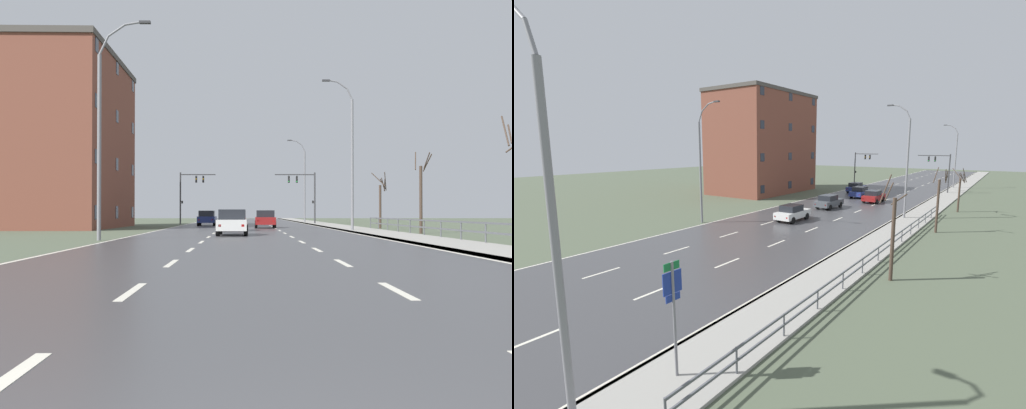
% 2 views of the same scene
% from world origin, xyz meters
% --- Properties ---
extents(ground_plane, '(160.00, 160.00, 0.12)m').
position_xyz_m(ground_plane, '(0.00, 48.00, -0.06)').
color(ground_plane, '#4C5642').
extents(road_asphalt_strip, '(14.00, 120.00, 0.03)m').
position_xyz_m(road_asphalt_strip, '(0.00, 60.00, 0.01)').
color(road_asphalt_strip, '#3D3D3F').
rests_on(road_asphalt_strip, ground).
extents(sidewalk_right, '(3.00, 120.00, 0.12)m').
position_xyz_m(sidewalk_right, '(8.43, 60.00, 0.06)').
color(sidewalk_right, gray).
rests_on(sidewalk_right, ground).
extents(guardrail, '(0.07, 34.99, 1.00)m').
position_xyz_m(guardrail, '(9.85, 25.04, 0.71)').
color(guardrail, '#515459').
rests_on(guardrail, ground).
extents(street_lamp_midground, '(2.30, 0.24, 11.20)m').
position_xyz_m(street_lamp_midground, '(7.47, 38.51, 5.51)').
color(street_lamp_midground, slate).
rests_on(street_lamp_midground, ground).
extents(street_lamp_distant, '(2.36, 0.24, 10.92)m').
position_xyz_m(street_lamp_distant, '(7.46, 70.61, 5.36)').
color(street_lamp_distant, slate).
rests_on(street_lamp_distant, ground).
extents(street_lamp_left_bank, '(2.64, 0.24, 11.05)m').
position_xyz_m(street_lamp_left_bank, '(-7.43, 25.67, 5.40)').
color(street_lamp_left_bank, slate).
rests_on(street_lamp_left_bank, ground).
extents(traffic_signal_right, '(4.73, 0.36, 6.04)m').
position_xyz_m(traffic_signal_right, '(6.76, 62.57, 4.13)').
color(traffic_signal_right, '#38383A').
rests_on(traffic_signal_right, ground).
extents(traffic_signal_left, '(4.26, 0.36, 6.14)m').
position_xyz_m(traffic_signal_left, '(-6.90, 64.27, 4.16)').
color(traffic_signal_left, '#38383A').
rests_on(traffic_signal_left, ground).
extents(car_far_right, '(2.00, 4.19, 1.57)m').
position_xyz_m(car_far_right, '(-1.26, 39.82, 0.80)').
color(car_far_right, '#474C51').
rests_on(car_far_right, ground).
extents(car_near_right, '(1.94, 4.16, 1.57)m').
position_xyz_m(car_near_right, '(-1.46, 50.39, 0.80)').
color(car_near_right, navy).
rests_on(car_near_right, ground).
extents(car_distant, '(1.86, 4.11, 1.57)m').
position_xyz_m(car_distant, '(-4.16, 55.57, 0.80)').
color(car_distant, navy).
rests_on(car_distant, ground).
extents(car_near_left, '(1.89, 4.13, 1.57)m').
position_xyz_m(car_near_left, '(-1.05, 31.33, 0.80)').
color(car_near_left, silver).
rests_on(car_near_left, ground).
extents(car_far_left, '(1.89, 4.13, 1.57)m').
position_xyz_m(car_far_left, '(1.54, 47.19, 0.80)').
color(car_far_left, maroon).
rests_on(car_far_left, ground).
extents(brick_building, '(10.27, 16.85, 15.43)m').
position_xyz_m(brick_building, '(-16.80, 48.08, 7.73)').
color(brick_building, brown).
rests_on(brick_building, ground).
extents(bare_tree_mid, '(1.10, 1.06, 5.43)m').
position_xyz_m(bare_tree_mid, '(11.30, 34.15, 2.49)').
color(bare_tree_mid, '#423328').
rests_on(bare_tree_mid, ground).
extents(bare_tree_far, '(1.45, 1.21, 4.87)m').
position_xyz_m(bare_tree_far, '(11.47, 45.73, 2.27)').
color(bare_tree_far, '#423328').
rests_on(bare_tree_far, ground).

